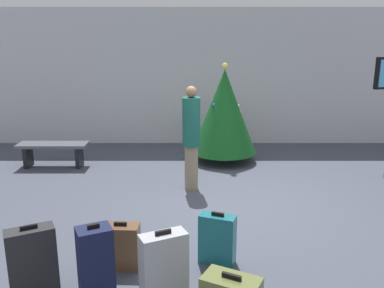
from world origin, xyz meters
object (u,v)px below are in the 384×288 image
(traveller_0, at_px, (193,135))
(suitcase_3, at_px, (123,246))
(holiday_tree, at_px, (226,111))
(suitcase_5, at_px, (98,265))
(suitcase_2, at_px, (34,262))
(suitcase_4, at_px, (165,271))
(suitcase_0, at_px, (219,239))
(waiting_bench, at_px, (55,149))

(traveller_0, height_order, suitcase_3, traveller_0)
(holiday_tree, xyz_separation_m, suitcase_5, (-1.59, -4.74, -0.66))
(suitcase_2, bearing_deg, suitcase_4, -8.43)
(traveller_0, xyz_separation_m, suitcase_2, (-1.58, -3.04, -0.57))
(suitcase_0, xyz_separation_m, suitcase_3, (-1.09, -0.10, -0.04))
(holiday_tree, relative_size, traveller_0, 1.15)
(waiting_bench, xyz_separation_m, suitcase_5, (1.83, -4.38, 0.04))
(traveller_0, xyz_separation_m, suitcase_0, (0.30, -2.42, -0.64))
(traveller_0, xyz_separation_m, suitcase_5, (-0.92, -3.14, -0.54))
(suitcase_2, bearing_deg, suitcase_3, 33.08)
(holiday_tree, bearing_deg, suitcase_5, -108.52)
(waiting_bench, height_order, suitcase_2, suitcase_2)
(suitcase_4, bearing_deg, suitcase_3, 126.37)
(waiting_bench, xyz_separation_m, suitcase_4, (2.50, -4.47, 0.03))
(suitcase_0, distance_m, suitcase_2, 1.98)
(suitcase_2, bearing_deg, holiday_tree, 64.12)
(holiday_tree, xyz_separation_m, suitcase_4, (-0.92, -4.83, -0.67))
(waiting_bench, bearing_deg, suitcase_2, -74.62)
(traveller_0, distance_m, suitcase_3, 2.72)
(suitcase_4, relative_size, suitcase_5, 0.98)
(traveller_0, bearing_deg, suitcase_0, -82.89)
(suitcase_0, relative_size, suitcase_3, 1.13)
(waiting_bench, bearing_deg, suitcase_0, -50.04)
(waiting_bench, xyz_separation_m, suitcase_3, (1.97, -3.75, -0.10))
(suitcase_4, bearing_deg, holiday_tree, 79.19)
(traveller_0, height_order, suitcase_5, traveller_0)
(suitcase_3, xyz_separation_m, suitcase_4, (0.53, -0.72, 0.13))
(holiday_tree, distance_m, suitcase_0, 4.10)
(suitcase_4, bearing_deg, suitcase_5, 172.37)
(suitcase_3, bearing_deg, suitcase_5, -102.45)
(suitcase_0, height_order, suitcase_2, suitcase_2)
(suitcase_0, relative_size, suitcase_5, 0.76)
(suitcase_3, bearing_deg, suitcase_2, -146.92)
(suitcase_3, distance_m, suitcase_4, 0.90)
(suitcase_0, bearing_deg, suitcase_2, -161.82)
(holiday_tree, xyz_separation_m, suitcase_3, (-1.45, -4.11, -0.80))
(waiting_bench, height_order, suitcase_4, suitcase_4)
(suitcase_2, distance_m, suitcase_5, 0.67)
(waiting_bench, distance_m, suitcase_0, 4.76)
(suitcase_2, relative_size, suitcase_3, 1.38)
(holiday_tree, height_order, suitcase_0, holiday_tree)
(suitcase_0, relative_size, suitcase_4, 0.77)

